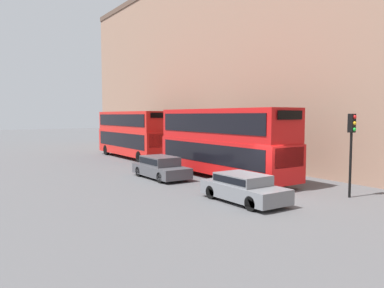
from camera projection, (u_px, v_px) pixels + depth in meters
The scene contains 8 objects.
ground_plane at pixel (267, 196), 18.44m from camera, with size 200.00×200.00×0.00m, color #515154.
building_facade at pixel (357, 23), 21.61m from camera, with size 1.10×80.00×18.03m.
bus_leading at pixel (223, 140), 23.74m from camera, with size 2.59×11.06×4.39m.
bus_second_in_queue at pixel (133, 132), 34.91m from camera, with size 2.59×10.83×4.33m.
car_dark_sedan at pixel (243, 187), 17.17m from camera, with size 1.87×4.33×1.30m.
car_hatchback at pixel (160, 167), 23.66m from camera, with size 1.87×4.52×1.39m.
traffic_light at pixel (352, 138), 17.95m from camera, with size 0.30×0.36×4.06m.
pedestrian at pixel (284, 169), 22.51m from camera, with size 0.36×0.36×1.60m.
Camera 1 is at (-13.21, -13.04, 3.99)m, focal length 35.00 mm.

